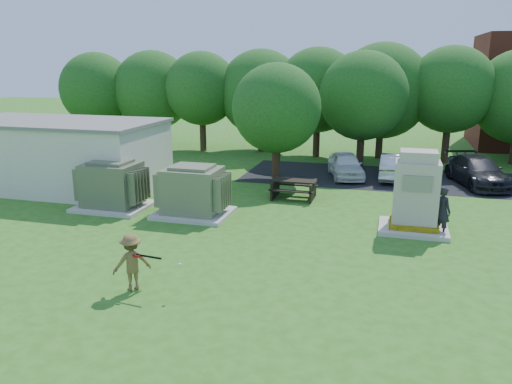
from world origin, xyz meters
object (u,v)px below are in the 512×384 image
(car_white, at_px, (346,165))
(person_by_generator, at_px, (442,211))
(car_silver_a, at_px, (395,166))
(generator_cabinet, at_px, (415,196))
(picnic_table, at_px, (294,187))
(transformer_left, at_px, (112,186))
(transformer_right, at_px, (193,192))
(batter, at_px, (132,262))
(car_dark, at_px, (477,171))

(car_white, bearing_deg, person_by_generator, -78.13)
(car_white, bearing_deg, car_silver_a, -7.78)
(generator_cabinet, xyz_separation_m, person_by_generator, (0.95, -0.20, -0.42))
(picnic_table, bearing_deg, person_by_generator, -29.19)
(transformer_left, distance_m, transformer_right, 3.70)
(batter, bearing_deg, picnic_table, -142.82)
(transformer_left, xyz_separation_m, batter, (4.75, -6.86, -0.17))
(transformer_left, distance_m, person_by_generator, 13.29)
(car_silver_a, bearing_deg, batter, 67.33)
(batter, relative_size, car_white, 0.40)
(transformer_left, xyz_separation_m, person_by_generator, (13.28, 0.19, -0.07))
(transformer_right, distance_m, batter, 6.94)
(transformer_right, relative_size, car_white, 0.76)
(person_by_generator, xyz_separation_m, car_silver_a, (-1.73, 8.77, -0.21))
(picnic_table, bearing_deg, batter, -102.90)
(car_white, distance_m, car_silver_a, 2.58)
(car_dark, bearing_deg, picnic_table, -164.55)
(car_white, relative_size, car_dark, 0.81)
(transformer_right, height_order, car_white, transformer_right)
(transformer_left, height_order, generator_cabinet, generator_cabinet)
(car_white, distance_m, car_dark, 6.61)
(transformer_left, distance_m, car_dark, 17.86)
(picnic_table, relative_size, car_white, 0.51)
(picnic_table, xyz_separation_m, person_by_generator, (6.14, -3.43, 0.36))
(car_silver_a, relative_size, car_dark, 0.86)
(transformer_left, xyz_separation_m, car_white, (8.99, 8.63, -0.29))
(transformer_right, distance_m, car_white, 10.13)
(transformer_left, xyz_separation_m, picnic_table, (7.15, 3.62, -0.43))
(generator_cabinet, distance_m, picnic_table, 6.15)
(picnic_table, height_order, person_by_generator, person_by_generator)
(picnic_table, bearing_deg, transformer_left, -153.15)
(transformer_right, bearing_deg, picnic_table, 46.39)
(generator_cabinet, height_order, batter, generator_cabinet)
(generator_cabinet, xyz_separation_m, picnic_table, (-5.18, 3.23, -0.78))
(transformer_left, height_order, batter, transformer_left)
(batter, bearing_deg, person_by_generator, 179.63)
(transformer_right, relative_size, picnic_table, 1.48)
(car_dark, bearing_deg, car_silver_a, 160.63)
(batter, distance_m, car_dark, 18.96)
(transformer_right, xyz_separation_m, picnic_table, (3.45, 3.62, -0.43))
(batter, height_order, car_dark, batter)
(picnic_table, bearing_deg, generator_cabinet, -31.91)
(batter, xyz_separation_m, person_by_generator, (8.54, 7.05, 0.10))
(person_by_generator, bearing_deg, picnic_table, 14.03)
(transformer_right, relative_size, generator_cabinet, 0.99)
(car_silver_a, bearing_deg, transformer_right, 49.37)
(transformer_left, relative_size, batter, 1.87)
(generator_cabinet, relative_size, car_dark, 0.62)
(generator_cabinet, xyz_separation_m, batter, (-7.58, -7.25, -0.52))
(car_white, bearing_deg, transformer_left, -151.27)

